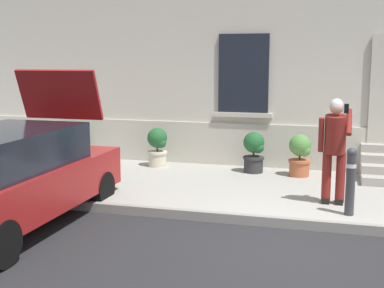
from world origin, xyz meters
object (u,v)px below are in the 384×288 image
(planter_charcoal, at_px, (254,151))
(planter_terracotta, at_px, (300,154))
(person_on_phone, at_px, (335,144))
(bollard_near_person, at_px, (351,179))
(planter_cream, at_px, (158,146))
(planter_olive, at_px, (75,141))
(hatchback_car_red, at_px, (11,175))

(planter_charcoal, bearing_deg, planter_terracotta, -6.17)
(person_on_phone, height_order, planter_terracotta, person_on_phone)
(bollard_near_person, distance_m, person_on_phone, 0.73)
(bollard_near_person, relative_size, person_on_phone, 0.60)
(person_on_phone, bearing_deg, bollard_near_person, -72.50)
(planter_cream, xyz_separation_m, planter_terracotta, (3.11, -0.15, 0.00))
(planter_terracotta, bearing_deg, person_on_phone, -71.40)
(planter_olive, bearing_deg, person_on_phone, -21.66)
(planter_olive, distance_m, planter_terracotta, 5.28)
(planter_olive, xyz_separation_m, planter_cream, (2.16, -0.22, 0.00))
(planter_olive, xyz_separation_m, planter_terracotta, (5.27, -0.37, 0.00))
(bollard_near_person, height_order, planter_olive, bollard_near_person)
(hatchback_car_red, relative_size, planter_olive, 4.74)
(planter_olive, distance_m, planter_charcoal, 4.32)
(planter_cream, bearing_deg, person_on_phone, -29.48)
(planter_cream, xyz_separation_m, planter_charcoal, (2.16, -0.05, 0.00))
(bollard_near_person, distance_m, planter_charcoal, 3.23)
(hatchback_car_red, distance_m, planter_charcoal, 5.10)
(bollard_near_person, relative_size, planter_charcoal, 1.22)
(hatchback_car_red, distance_m, planter_terracotta, 5.64)
(hatchback_car_red, xyz_separation_m, planter_cream, (0.85, 4.16, -0.19))
(planter_olive, height_order, planter_terracotta, same)
(hatchback_car_red, xyz_separation_m, planter_olive, (-1.31, 4.38, -0.19))
(planter_olive, bearing_deg, planter_terracotta, -4.05)
(person_on_phone, distance_m, planter_cream, 4.38)
(planter_charcoal, bearing_deg, person_on_phone, -52.15)
(hatchback_car_red, distance_m, planter_cream, 4.25)
(bollard_near_person, bearing_deg, planter_cream, 146.49)
(bollard_near_person, bearing_deg, person_on_phone, 115.31)
(planter_cream, height_order, planter_terracotta, same)
(hatchback_car_red, height_order, bollard_near_person, hatchback_car_red)
(planter_olive, bearing_deg, hatchback_car_red, -73.37)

